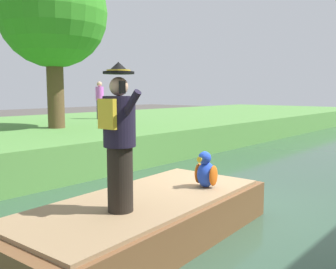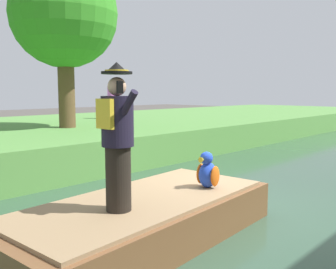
{
  "view_description": "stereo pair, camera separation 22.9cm",
  "coord_description": "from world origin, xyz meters",
  "views": [
    {
      "loc": [
        3.62,
        -5.51,
        2.21
      ],
      "look_at": [
        0.23,
        -1.64,
        1.61
      ],
      "focal_mm": 39.88,
      "sensor_mm": 36.0,
      "label": 1
    },
    {
      "loc": [
        3.79,
        -5.35,
        2.21
      ],
      "look_at": [
        0.23,
        -1.64,
        1.61
      ],
      "focal_mm": 39.88,
      "sensor_mm": 36.0,
      "label": 2
    }
  ],
  "objects": [
    {
      "name": "tree_slender",
      "position": [
        -7.05,
        1.19,
        4.61
      ],
      "size": [
        3.41,
        3.41,
        5.34
      ],
      "color": "brown",
      "rests_on": "grass_bank_near"
    },
    {
      "name": "boat",
      "position": [
        0.0,
        -1.88,
        0.4
      ],
      "size": [
        2.09,
        4.31,
        0.61
      ],
      "color": "brown",
      "rests_on": "canal_water"
    },
    {
      "name": "person_pirate",
      "position": [
        0.18,
        -2.48,
        1.64
      ],
      "size": [
        0.61,
        0.42,
        1.85
      ],
      "rotation": [
        0.0,
        0.0,
        -0.11
      ],
      "color": "black",
      "rests_on": "boat"
    },
    {
      "name": "person_bystander",
      "position": [
        -9.18,
        4.66,
        1.83
      ],
      "size": [
        0.34,
        0.34,
        1.6
      ],
      "color": "#33384C",
      "rests_on": "grass_bank_near"
    },
    {
      "name": "parrot_plush",
      "position": [
        0.29,
        -0.81,
        0.95
      ],
      "size": [
        0.36,
        0.35,
        0.57
      ],
      "color": "blue",
      "rests_on": "boat"
    },
    {
      "name": "ground_plane",
      "position": [
        0.0,
        0.0,
        0.0
      ],
      "size": [
        80.0,
        80.0,
        0.0
      ],
      "primitive_type": "plane",
      "color": "#4C4742"
    },
    {
      "name": "grass_bank_near",
      "position": [
        -8.54,
        0.0,
        0.51
      ],
      "size": [
        10.23,
        48.0,
        1.02
      ],
      "primitive_type": "cube",
      "color": "#568E42",
      "rests_on": "ground"
    },
    {
      "name": "canal_water",
      "position": [
        0.0,
        0.0,
        0.05
      ],
      "size": [
        6.85,
        48.0,
        0.1
      ],
      "primitive_type": "cube",
      "color": "#33513D",
      "rests_on": "ground"
    }
  ]
}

